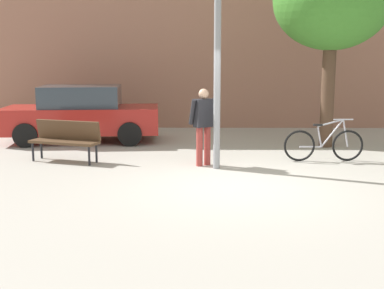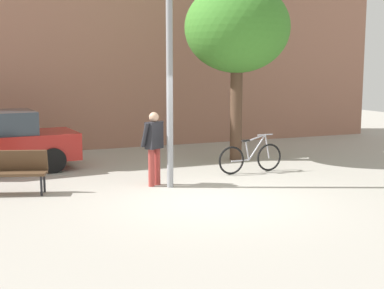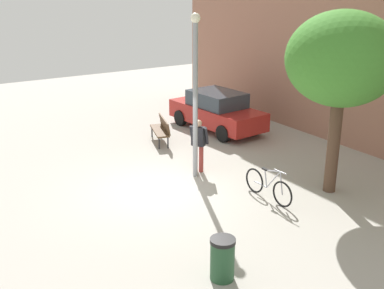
{
  "view_description": "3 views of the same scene",
  "coord_description": "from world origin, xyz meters",
  "px_view_note": "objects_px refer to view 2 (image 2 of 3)",
  "views": [
    {
      "loc": [
        -0.79,
        -9.02,
        2.37
      ],
      "look_at": [
        -0.87,
        0.74,
        0.63
      ],
      "focal_mm": 46.91,
      "sensor_mm": 36.0,
      "label": 1
    },
    {
      "loc": [
        -4.37,
        -9.6,
        2.69
      ],
      "look_at": [
        -0.02,
        0.92,
        1.01
      ],
      "focal_mm": 49.98,
      "sensor_mm": 36.0,
      "label": 2
    },
    {
      "loc": [
        11.04,
        -6.02,
        5.67
      ],
      "look_at": [
        -0.33,
        1.24,
        1.05
      ],
      "focal_mm": 44.87,
      "sensor_mm": 36.0,
      "label": 3
    }
  ],
  "objects_px": {
    "person_by_lamppost": "(154,143)",
    "park_bench": "(8,168)",
    "lamppost": "(170,63)",
    "bicycle_silver": "(251,158)",
    "plaza_tree": "(237,29)"
  },
  "relations": [
    {
      "from": "park_bench",
      "to": "lamppost",
      "type": "bearing_deg",
      "value": -12.04
    },
    {
      "from": "plaza_tree",
      "to": "bicycle_silver",
      "type": "distance_m",
      "value": 3.84
    },
    {
      "from": "lamppost",
      "to": "person_by_lamppost",
      "type": "bearing_deg",
      "value": 132.89
    },
    {
      "from": "person_by_lamppost",
      "to": "plaza_tree",
      "type": "distance_m",
      "value": 4.84
    },
    {
      "from": "person_by_lamppost",
      "to": "park_bench",
      "type": "height_order",
      "value": "person_by_lamppost"
    },
    {
      "from": "park_bench",
      "to": "bicycle_silver",
      "type": "height_order",
      "value": "bicycle_silver"
    },
    {
      "from": "plaza_tree",
      "to": "bicycle_silver",
      "type": "height_order",
      "value": "plaza_tree"
    },
    {
      "from": "park_bench",
      "to": "plaza_tree",
      "type": "distance_m",
      "value": 7.34
    },
    {
      "from": "park_bench",
      "to": "bicycle_silver",
      "type": "xyz_separation_m",
      "value": [
        5.83,
        0.05,
        -0.16
      ]
    },
    {
      "from": "person_by_lamppost",
      "to": "park_bench",
      "type": "relative_size",
      "value": 1.0
    },
    {
      "from": "lamppost",
      "to": "person_by_lamppost",
      "type": "relative_size",
      "value": 2.89
    },
    {
      "from": "bicycle_silver",
      "to": "plaza_tree",
      "type": "bearing_deg",
      "value": 74.48
    },
    {
      "from": "person_by_lamppost",
      "to": "park_bench",
      "type": "xyz_separation_m",
      "value": [
        -3.1,
        0.42,
        -0.42
      ]
    },
    {
      "from": "lamppost",
      "to": "bicycle_silver",
      "type": "relative_size",
      "value": 2.67
    },
    {
      "from": "person_by_lamppost",
      "to": "park_bench",
      "type": "bearing_deg",
      "value": 172.22
    }
  ]
}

